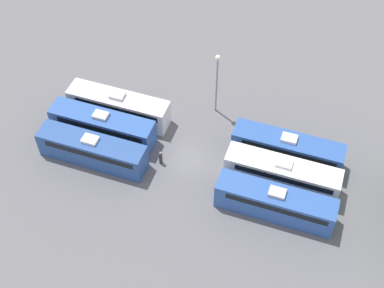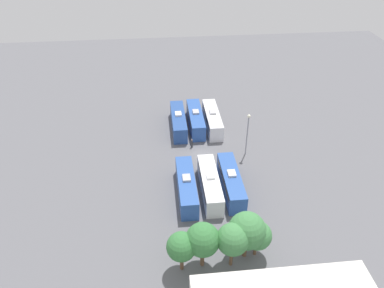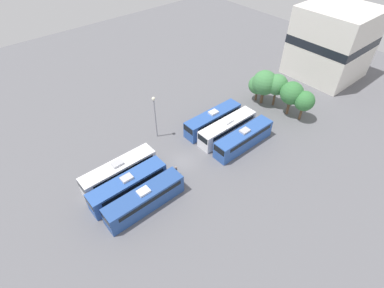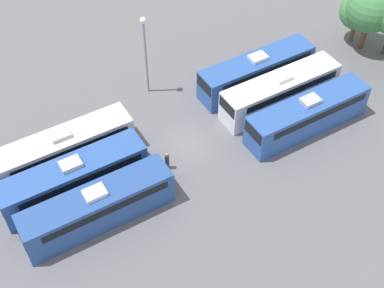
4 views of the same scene
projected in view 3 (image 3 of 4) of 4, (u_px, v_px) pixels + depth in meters
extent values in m
plane|color=slate|center=(184.00, 161.00, 47.76)|extent=(128.48, 128.48, 0.00)
cube|color=silver|center=(119.00, 172.00, 44.02)|extent=(2.60, 11.49, 3.08)
cube|color=black|center=(120.00, 167.00, 43.58)|extent=(2.64, 9.77, 0.68)
cube|color=black|center=(81.00, 188.00, 40.68)|extent=(2.28, 0.08, 1.08)
cube|color=#B2B2B7|center=(117.00, 164.00, 42.87)|extent=(1.20, 1.60, 0.35)
cube|color=#2D56A8|center=(128.00, 186.00, 41.96)|extent=(2.60, 11.49, 3.08)
cube|color=black|center=(129.00, 181.00, 41.53)|extent=(2.64, 9.77, 0.68)
cube|color=black|center=(89.00, 204.00, 38.63)|extent=(2.28, 0.08, 1.08)
cube|color=#B2B2B7|center=(127.00, 178.00, 40.81)|extent=(1.20, 1.60, 0.35)
cube|color=#284C93|center=(145.00, 200.00, 40.24)|extent=(2.60, 11.49, 3.08)
cube|color=black|center=(146.00, 194.00, 39.81)|extent=(2.64, 9.77, 0.68)
cube|color=black|center=(105.00, 220.00, 36.91)|extent=(2.28, 0.08, 1.08)
cube|color=white|center=(143.00, 191.00, 39.09)|extent=(1.20, 1.60, 0.35)
cube|color=#2D56A8|center=(213.00, 120.00, 53.25)|extent=(2.60, 11.49, 3.08)
cube|color=black|center=(214.00, 116.00, 52.82)|extent=(2.64, 9.77, 0.68)
cube|color=black|center=(188.00, 130.00, 49.92)|extent=(2.28, 0.08, 1.08)
cube|color=silver|center=(213.00, 112.00, 52.10)|extent=(1.20, 1.60, 0.35)
cube|color=white|center=(227.00, 129.00, 51.47)|extent=(2.60, 11.49, 3.08)
cube|color=black|center=(229.00, 124.00, 51.04)|extent=(2.64, 9.77, 0.68)
cube|color=black|center=(203.00, 139.00, 48.14)|extent=(2.28, 0.08, 1.08)
cube|color=white|center=(228.00, 121.00, 50.32)|extent=(1.20, 1.60, 0.35)
cube|color=#2D56A8|center=(244.00, 139.00, 49.50)|extent=(2.60, 11.49, 3.08)
cube|color=black|center=(245.00, 134.00, 49.07)|extent=(2.64, 9.77, 0.68)
cube|color=black|center=(219.00, 150.00, 46.16)|extent=(2.28, 0.08, 1.08)
cube|color=#B2B2B7|center=(245.00, 131.00, 48.35)|extent=(1.20, 1.60, 0.35)
cylinder|color=#333338|center=(176.00, 171.00, 45.13)|extent=(0.36, 0.36, 1.52)
sphere|color=tan|center=(176.00, 167.00, 44.55)|extent=(0.24, 0.24, 0.24)
cylinder|color=gray|center=(156.00, 119.00, 49.82)|extent=(0.20, 0.20, 7.60)
sphere|color=#EAE5C6|center=(153.00, 99.00, 47.16)|extent=(0.60, 0.60, 0.60)
cylinder|color=brown|center=(256.00, 95.00, 60.09)|extent=(0.42, 0.42, 2.19)
sphere|color=#428447|center=(258.00, 85.00, 58.49)|extent=(3.72, 3.72, 3.72)
cylinder|color=brown|center=(262.00, 97.00, 59.10)|extent=(0.58, 0.58, 2.89)
sphere|color=#428447|center=(265.00, 83.00, 57.02)|extent=(4.76, 4.76, 4.76)
cylinder|color=brown|center=(274.00, 98.00, 58.46)|extent=(0.42, 0.42, 3.17)
sphere|color=#428447|center=(277.00, 85.00, 56.46)|extent=(4.01, 4.01, 4.01)
cylinder|color=brown|center=(288.00, 107.00, 56.31)|extent=(0.52, 0.52, 3.08)
sphere|color=#387A3D|center=(292.00, 93.00, 54.29)|extent=(4.24, 4.24, 4.24)
cylinder|color=brown|center=(301.00, 113.00, 55.12)|extent=(0.46, 0.46, 2.76)
sphere|color=#387A3D|center=(304.00, 101.00, 53.34)|extent=(3.64, 3.64, 3.64)
cube|color=silver|center=(332.00, 43.00, 64.01)|extent=(13.84, 13.93, 14.64)
cube|color=black|center=(333.00, 39.00, 63.52)|extent=(13.90, 13.99, 1.76)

